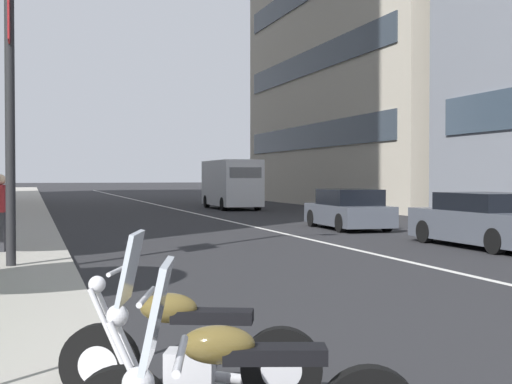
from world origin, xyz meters
name	(u,v)px	position (x,y,z in m)	size (l,w,h in m)	color
lane_centre_stripe	(179,210)	(35.00, 0.00, 0.00)	(110.00, 0.16, 0.01)	silver
motorcycle_by_sign_pole	(187,354)	(2.96, 6.48, 0.42)	(0.95, 1.99, 1.10)	black
car_approaching_light	(486,221)	(12.86, -3.49, 0.67)	(4.56, 1.99, 1.40)	#4C515B
car_lead_in_lane	(348,210)	(19.60, -2.79, 0.65)	(4.19, 1.98, 1.38)	#4C515B
delivery_van_ahead	(231,183)	(35.19, -2.98, 1.44)	(5.79, 2.19, 2.70)	silver
street_lamp_with_banners	(25,4)	(11.40, 7.74, 5.04)	(1.26, 2.06, 8.19)	#232326
pedestrian_on_plaza	(1,212)	(14.11, 8.30, 1.02)	(0.46, 0.36, 1.72)	#2D2D33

